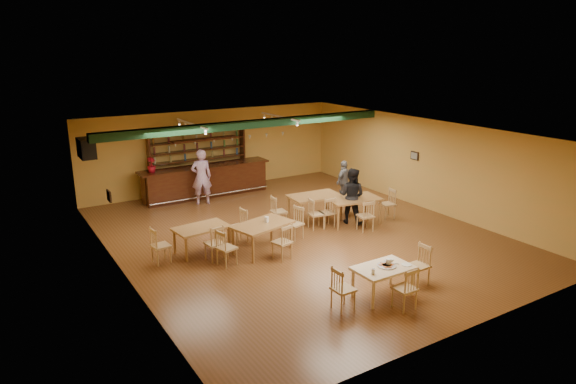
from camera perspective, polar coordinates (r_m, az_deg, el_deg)
floor at (r=14.83m, az=1.25°, el=-4.82°), size 12.00×12.00×0.00m
ceiling_beam at (r=16.46m, az=-4.05°, el=7.58°), size 10.00×0.30×0.25m
track_rail_left at (r=16.25m, az=-10.73°, el=7.48°), size 0.05×2.50×0.05m
track_rail_right at (r=17.64m, az=-0.91°, el=8.41°), size 0.05×2.50×0.05m
ac_unit at (r=16.32m, az=-21.54°, el=4.58°), size 0.34×0.70×0.48m
picture_left at (r=13.36m, az=-19.36°, el=-0.42°), size 0.04×0.34×0.28m
picture_right at (r=17.80m, az=13.96°, el=3.96°), size 0.04×0.34×0.28m
bar_counter at (r=18.72m, az=-9.16°, el=1.24°), size 4.79×0.85×1.13m
back_bar_hutch at (r=19.15m, az=-9.97°, el=3.31°), size 3.71×0.40×2.28m
poinsettia at (r=17.90m, az=-15.02°, el=2.94°), size 0.38×0.38×0.53m
dining_table_a at (r=13.73m, az=-9.60°, el=-5.24°), size 1.48×0.98×0.70m
dining_table_b at (r=16.00m, az=3.02°, el=-1.74°), size 1.68×1.10×0.80m
dining_table_c at (r=13.57m, az=-2.85°, el=-5.09°), size 1.74×1.29×0.78m
dining_table_d at (r=15.82m, az=7.25°, el=-2.05°), size 1.74×1.19×0.81m
near_table at (r=11.44m, az=10.52°, el=-9.80°), size 1.28×0.83×0.68m
pizza_tray at (r=11.36m, az=10.95°, el=-8.09°), size 0.53×0.53×0.01m
parmesan_shaker at (r=10.93m, az=9.49°, el=-8.72°), size 0.07×0.07×0.11m
napkin_stack at (r=11.62m, az=11.18°, el=-7.50°), size 0.24×0.22×0.03m
pizza_server at (r=11.47m, az=11.31°, el=-7.81°), size 0.31×0.27×0.00m
side_plate at (r=11.50m, az=13.09°, el=-7.91°), size 0.22×0.22×0.01m
patron_bar at (r=17.70m, az=-9.65°, el=1.68°), size 0.78×0.60×1.92m
patron_right_a at (r=15.71m, az=7.10°, el=-0.41°), size 1.00×1.06×1.73m
patron_right_b at (r=17.94m, az=6.28°, el=1.24°), size 0.92×0.60×1.45m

